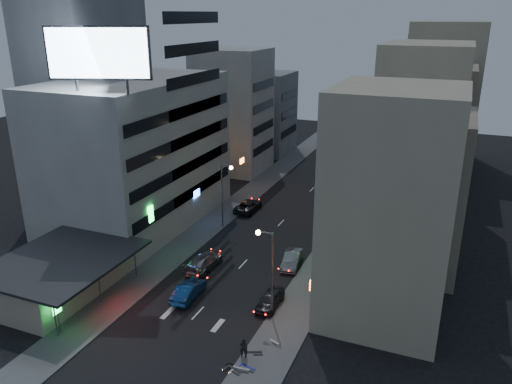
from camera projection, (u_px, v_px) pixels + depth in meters
The scene contains 29 objects.
ground at pixel (174, 338), 41.06m from camera, with size 180.00×180.00×0.00m, color black.
sidewalk_left at pixel (237, 204), 70.01m from camera, with size 4.00×120.00×0.12m, color #4C4C4F.
sidewalk_right at pixel (350, 221), 64.26m from camera, with size 4.00×120.00×0.12m, color #4C4C4F.
food_court at pixel (57, 274), 47.12m from camera, with size 11.00×13.00×3.88m.
white_building at pixel (136, 153), 61.52m from camera, with size 14.00×24.00×18.00m, color #AFAFAA.
grey_tower at pixel (87, 81), 64.66m from camera, with size 10.00×14.00×34.00m, color gray.
shophouse_near at pixel (390, 208), 41.42m from camera, with size 10.00×11.00×20.00m, color #AFA789.
shophouse_mid at pixel (409, 189), 51.92m from camera, with size 11.00×12.00×16.00m, color tan.
shophouse_far at pixel (419, 134), 62.40m from camera, with size 10.00×14.00×22.00m, color #AFA789.
far_left_a at pixel (233, 111), 82.39m from camera, with size 11.00×10.00×20.00m, color #AFAFAA.
far_left_b at pixel (259, 112), 94.73m from camera, with size 12.00×10.00×15.00m, color gray.
far_right_a at pixel (431, 126), 75.94m from camera, with size 11.00×12.00×18.00m, color tan.
far_right_b at pixel (442, 94), 86.93m from camera, with size 12.00×12.00×24.00m, color #AFA789.
billboard at pixel (98, 54), 47.08m from camera, with size 9.52×3.75×6.20m.
street_lamp_right_near at pixel (268, 262), 42.34m from camera, with size 1.60×0.44×8.02m.
street_lamp_left at pixel (225, 187), 60.50m from camera, with size 1.60×0.44×8.02m.
street_lamp_right_far at pixel (353, 159), 71.92m from camera, with size 1.60×0.44×8.02m.
parked_car_right_near at pixel (270, 300), 45.27m from camera, with size 1.71×4.25×1.45m, color #28272C.
parked_car_right_mid at pixel (292, 259), 52.65m from camera, with size 1.60×4.58×1.51m, color gray.
parked_car_left at pixel (248, 206), 67.35m from camera, with size 2.43×5.27×1.47m, color #252428.
parked_car_right_far at pixel (328, 204), 68.07m from camera, with size 1.81×4.45×1.29m, color gray.
road_car_blue at pixel (189, 291), 46.65m from camera, with size 1.64×4.71×1.55m, color navy.
road_car_silver at pixel (204, 261), 52.12m from camera, with size 2.23×5.47×1.59m, color gray.
person at pixel (244, 348), 38.36m from camera, with size 0.63×0.41×1.73m, color black.
scooter_black_a at pixel (243, 365), 36.82m from camera, with size 2.01×0.67×1.23m, color black, non-canonical shape.
scooter_silver_a at pixel (250, 363), 37.12m from camera, with size 2.00×0.67×1.22m, color gray, non-canonical shape.
scooter_blue at pixel (257, 363), 37.11m from camera, with size 1.97×0.66×1.21m, color navy, non-canonical shape.
scooter_black_b at pixel (262, 345), 39.12m from camera, with size 2.04×0.68×1.25m, color black, non-canonical shape.
scooter_silver_b at pixel (280, 338), 40.07m from camera, with size 1.61×0.54×0.99m, color #B1B3B9, non-canonical shape.
Camera 1 is at (19.41, -29.37, 25.25)m, focal length 35.00 mm.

